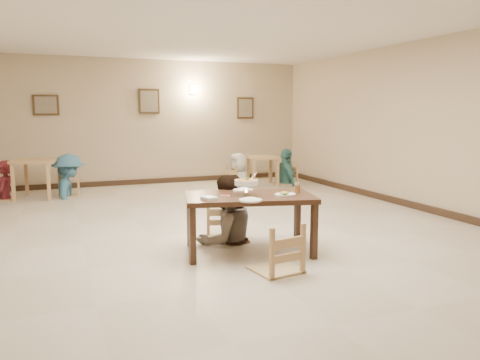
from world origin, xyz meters
name	(u,v)px	position (x,y,z in m)	size (l,w,h in m)	color
floor	(209,231)	(0.00, 0.00, 0.00)	(10.00, 10.00, 0.00)	beige
ceiling	(207,20)	(0.00, 0.00, 3.00)	(10.00, 10.00, 0.00)	silver
wall_back	(145,122)	(0.00, 5.00, 1.50)	(10.00, 10.00, 0.00)	tan
wall_right	(427,126)	(4.00, 0.00, 1.50)	(10.00, 10.00, 0.00)	tan
baseboard_back	(147,181)	(0.00, 4.97, 0.06)	(8.00, 0.06, 0.12)	#312015
baseboard_right	(421,207)	(3.97, 0.00, 0.06)	(0.06, 10.00, 0.12)	#312015
picture_a	(46,105)	(-2.20, 4.96, 1.90)	(0.55, 0.04, 0.45)	#3B2916
picture_b	(149,101)	(0.10, 4.96, 2.00)	(0.50, 0.04, 0.60)	#3B2916
picture_c	(245,108)	(2.60, 4.96, 1.85)	(0.45, 0.04, 0.55)	#3B2916
wall_sconce	(193,90)	(1.20, 4.96, 2.30)	(0.16, 0.05, 0.22)	#FFD88C
main_table	(249,201)	(0.14, -1.20, 0.65)	(1.72, 1.21, 0.73)	#3B2316
chair_far	(222,206)	(0.02, -0.53, 0.48)	(0.45, 0.45, 0.95)	tan
chair_near	(276,225)	(0.14, -1.94, 0.52)	(0.49, 0.49, 1.04)	tan
main_diner	(226,175)	(0.06, -0.59, 0.91)	(0.88, 0.69, 1.81)	gray
curry_warmer	(246,183)	(0.11, -1.18, 0.88)	(0.32, 0.29, 0.26)	silver
rice_plate_far	(243,190)	(0.18, -0.89, 0.74)	(0.27, 0.27, 0.06)	white
rice_plate_near	(250,200)	(0.00, -1.58, 0.74)	(0.26, 0.26, 0.06)	white
fried_plate	(285,194)	(0.53, -1.41, 0.75)	(0.27, 0.27, 0.06)	white
chili_dish	(226,196)	(-0.17, -1.20, 0.74)	(0.10, 0.10, 0.02)	white
napkin_cutlery	(209,198)	(-0.41, -1.31, 0.75)	(0.21, 0.29, 0.03)	white
drink_glass	(297,188)	(0.76, -1.29, 0.79)	(0.07, 0.07, 0.14)	white
bg_table_left	(36,166)	(-2.43, 3.85, 0.66)	(1.01, 1.01, 0.80)	tan
bg_table_right	(262,162)	(2.57, 3.80, 0.56)	(0.80, 0.80, 0.70)	tan
bg_chair_ll	(4,177)	(-3.04, 3.91, 0.47)	(0.44, 0.44, 0.94)	tan
bg_chair_lr	(69,176)	(-1.83, 3.85, 0.43)	(0.41, 0.41, 0.87)	tan
bg_chair_rl	(239,166)	(1.97, 3.83, 0.49)	(0.46, 0.46, 0.98)	tan
bg_chair_rr	(286,164)	(3.18, 3.72, 0.49)	(0.46, 0.46, 0.99)	tan
bg_diner_a	(3,160)	(-3.04, 3.91, 0.79)	(0.58, 0.38, 1.58)	maroon
bg_diner_b	(67,154)	(-1.83, 3.85, 0.89)	(1.15, 0.66, 1.78)	teal
bg_diner_c	(239,153)	(1.97, 3.83, 0.79)	(0.77, 0.50, 1.57)	silver
bg_diner_d	(286,149)	(3.18, 3.72, 0.87)	(1.02, 0.42, 1.73)	teal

